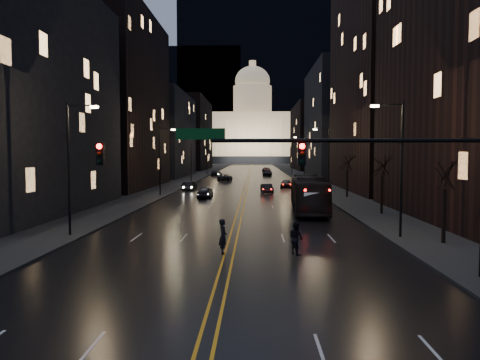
# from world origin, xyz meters

# --- Properties ---
(ground) EXTENTS (900.00, 900.00, 0.00)m
(ground) POSITION_xyz_m (0.00, 0.00, 0.00)
(ground) COLOR black
(ground) RESTS_ON ground
(road) EXTENTS (20.00, 320.00, 0.02)m
(road) POSITION_xyz_m (0.00, 130.00, 0.01)
(road) COLOR black
(road) RESTS_ON ground
(sidewalk_left) EXTENTS (8.00, 320.00, 0.16)m
(sidewalk_left) POSITION_xyz_m (-14.00, 130.00, 0.08)
(sidewalk_left) COLOR black
(sidewalk_left) RESTS_ON ground
(sidewalk_right) EXTENTS (8.00, 320.00, 0.16)m
(sidewalk_right) POSITION_xyz_m (14.00, 130.00, 0.08)
(sidewalk_right) COLOR black
(sidewalk_right) RESTS_ON ground
(center_line) EXTENTS (0.62, 320.00, 0.01)m
(center_line) POSITION_xyz_m (0.00, 130.00, 0.03)
(center_line) COLOR orange
(center_line) RESTS_ON road
(building_left_near) EXTENTS (12.00, 28.00, 22.00)m
(building_left_near) POSITION_xyz_m (-21.00, 22.00, 11.00)
(building_left_near) COLOR black
(building_left_near) RESTS_ON ground
(building_left_mid) EXTENTS (12.00, 30.00, 28.00)m
(building_left_mid) POSITION_xyz_m (-21.00, 54.00, 14.00)
(building_left_mid) COLOR black
(building_left_mid) RESTS_ON ground
(building_left_far) EXTENTS (12.00, 34.00, 20.00)m
(building_left_far) POSITION_xyz_m (-21.00, 92.00, 10.00)
(building_left_far) COLOR black
(building_left_far) RESTS_ON ground
(building_left_dist) EXTENTS (12.00, 40.00, 24.00)m
(building_left_dist) POSITION_xyz_m (-21.00, 140.00, 12.00)
(building_left_dist) COLOR black
(building_left_dist) RESTS_ON ground
(building_right_tall) EXTENTS (12.00, 30.00, 38.00)m
(building_right_tall) POSITION_xyz_m (21.00, 50.00, 19.00)
(building_right_tall) COLOR black
(building_right_tall) RESTS_ON ground
(building_right_mid) EXTENTS (12.00, 34.00, 26.00)m
(building_right_mid) POSITION_xyz_m (21.00, 92.00, 13.00)
(building_right_mid) COLOR black
(building_right_mid) RESTS_ON ground
(building_right_dist) EXTENTS (12.00, 40.00, 22.00)m
(building_right_dist) POSITION_xyz_m (21.00, 140.00, 11.00)
(building_right_dist) COLOR black
(building_right_dist) RESTS_ON ground
(mountain_ridge) EXTENTS (520.00, 60.00, 130.00)m
(mountain_ridge) POSITION_xyz_m (40.00, 380.00, 65.00)
(mountain_ridge) COLOR black
(mountain_ridge) RESTS_ON ground
(capitol) EXTENTS (90.00, 50.00, 58.50)m
(capitol) POSITION_xyz_m (0.00, 250.00, 17.15)
(capitol) COLOR black
(capitol) RESTS_ON ground
(traffic_signal) EXTENTS (17.29, 0.45, 7.00)m
(traffic_signal) POSITION_xyz_m (5.91, -0.00, 5.10)
(traffic_signal) COLOR black
(traffic_signal) RESTS_ON ground
(streetlamp_right_near) EXTENTS (2.13, 0.25, 9.00)m
(streetlamp_right_near) POSITION_xyz_m (10.81, 10.00, 5.08)
(streetlamp_right_near) COLOR black
(streetlamp_right_near) RESTS_ON ground
(streetlamp_left_near) EXTENTS (2.13, 0.25, 9.00)m
(streetlamp_left_near) POSITION_xyz_m (-10.81, 10.00, 5.08)
(streetlamp_left_near) COLOR black
(streetlamp_left_near) RESTS_ON ground
(streetlamp_right_mid) EXTENTS (2.13, 0.25, 9.00)m
(streetlamp_right_mid) POSITION_xyz_m (10.81, 40.00, 5.08)
(streetlamp_right_mid) COLOR black
(streetlamp_right_mid) RESTS_ON ground
(streetlamp_left_mid) EXTENTS (2.13, 0.25, 9.00)m
(streetlamp_left_mid) POSITION_xyz_m (-10.81, 40.00, 5.08)
(streetlamp_left_mid) COLOR black
(streetlamp_left_mid) RESTS_ON ground
(streetlamp_right_far) EXTENTS (2.13, 0.25, 9.00)m
(streetlamp_right_far) POSITION_xyz_m (10.81, 70.00, 5.08)
(streetlamp_right_far) COLOR black
(streetlamp_right_far) RESTS_ON ground
(streetlamp_left_far) EXTENTS (2.13, 0.25, 9.00)m
(streetlamp_left_far) POSITION_xyz_m (-10.81, 70.00, 5.08)
(streetlamp_left_far) COLOR black
(streetlamp_left_far) RESTS_ON ground
(streetlamp_right_dist) EXTENTS (2.13, 0.25, 9.00)m
(streetlamp_right_dist) POSITION_xyz_m (10.81, 100.00, 5.08)
(streetlamp_right_dist) COLOR black
(streetlamp_right_dist) RESTS_ON ground
(streetlamp_left_dist) EXTENTS (2.13, 0.25, 9.00)m
(streetlamp_left_dist) POSITION_xyz_m (-10.81, 100.00, 5.08)
(streetlamp_left_dist) COLOR black
(streetlamp_left_dist) RESTS_ON ground
(tree_right_near) EXTENTS (2.40, 2.40, 6.65)m
(tree_right_near) POSITION_xyz_m (13.00, 8.00, 4.53)
(tree_right_near) COLOR black
(tree_right_near) RESTS_ON ground
(tree_right_mid) EXTENTS (2.40, 2.40, 6.65)m
(tree_right_mid) POSITION_xyz_m (13.00, 22.00, 4.53)
(tree_right_mid) COLOR black
(tree_right_mid) RESTS_ON ground
(tree_right_far) EXTENTS (2.40, 2.40, 6.65)m
(tree_right_far) POSITION_xyz_m (13.00, 38.00, 4.53)
(tree_right_far) COLOR black
(tree_right_far) RESTS_ON ground
(bus) EXTENTS (3.50, 12.66, 3.49)m
(bus) POSITION_xyz_m (6.58, 23.74, 1.75)
(bus) COLOR black
(bus) RESTS_ON ground
(oncoming_car_a) EXTENTS (1.92, 4.61, 1.56)m
(oncoming_car_a) POSITION_xyz_m (-4.80, 37.38, 0.78)
(oncoming_car_a) COLOR black
(oncoming_car_a) RESTS_ON ground
(oncoming_car_b) EXTENTS (1.94, 4.38, 1.40)m
(oncoming_car_b) POSITION_xyz_m (-8.37, 48.81, 0.70)
(oncoming_car_b) COLOR black
(oncoming_car_b) RESTS_ON ground
(oncoming_car_c) EXTENTS (2.92, 5.39, 1.43)m
(oncoming_car_c) POSITION_xyz_m (-4.56, 73.18, 0.72)
(oncoming_car_c) COLOR black
(oncoming_car_c) RESTS_ON ground
(oncoming_car_d) EXTENTS (2.67, 5.25, 1.46)m
(oncoming_car_d) POSITION_xyz_m (-7.73, 90.66, 0.73)
(oncoming_car_d) COLOR black
(oncoming_car_d) RESTS_ON ground
(receding_car_a) EXTENTS (1.85, 4.16, 1.33)m
(receding_car_a) POSITION_xyz_m (3.12, 44.78, 0.66)
(receding_car_a) COLOR black
(receding_car_a) RESTS_ON ground
(receding_car_b) EXTENTS (2.19, 4.43, 1.45)m
(receding_car_b) POSITION_xyz_m (6.46, 54.47, 0.73)
(receding_car_b) COLOR black
(receding_car_b) RESTS_ON ground
(receding_car_c) EXTENTS (2.61, 5.54, 1.56)m
(receding_car_c) POSITION_xyz_m (4.56, 95.18, 0.78)
(receding_car_c) COLOR black
(receding_car_c) RESTS_ON ground
(receding_car_d) EXTENTS (2.63, 5.28, 1.44)m
(receding_car_d) POSITION_xyz_m (4.88, 119.98, 0.72)
(receding_car_d) COLOR black
(receding_car_d) RESTS_ON ground
(pedestrian_a) EXTENTS (0.58, 0.79, 1.98)m
(pedestrian_a) POSITION_xyz_m (-0.34, 5.00, 0.99)
(pedestrian_a) COLOR black
(pedestrian_a) RESTS_ON ground
(pedestrian_b) EXTENTS (0.91, 1.02, 1.85)m
(pedestrian_b) POSITION_xyz_m (3.73, 5.00, 0.92)
(pedestrian_b) COLOR black
(pedestrian_b) RESTS_ON ground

